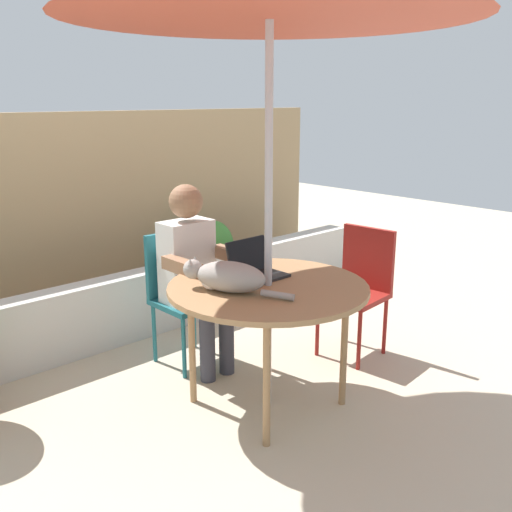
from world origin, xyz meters
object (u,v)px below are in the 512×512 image
Objects in this scene: chair_empty at (360,281)px; laptop at (254,266)px; potted_plant_near_fence at (213,252)px; patio_table at (268,294)px; chair_occupied at (180,286)px; person_seated at (194,267)px; cat at (226,277)px.

chair_empty is 2.98× the size of laptop.
patio_table is at bearing -120.18° from potted_plant_near_fence.
chair_empty is (0.99, -0.76, 0.00)m from chair_occupied.
laptop is at bearing -121.46° from potted_plant_near_fence.
laptop reaches higher than chair_occupied.
person_seated is at bearing 90.00° from patio_table.
laptop is (0.06, 0.18, 0.12)m from patio_table.
chair_occupied is 1.38m from potted_plant_near_fence.
person_seated is at bearing 148.61° from chair_empty.
person_seated reaches higher than patio_table.
person_seated is (0.00, 0.70, 0.01)m from patio_table.
cat is (-0.24, 0.08, 0.14)m from patio_table.
laptop is 0.32m from cat.
potted_plant_near_fence is at bearing 41.63° from chair_occupied.
cat is (-0.24, -0.62, 0.13)m from person_seated.
person_seated reaches higher than chair_empty.
patio_table reaches higher than potted_plant_near_fence.
laptop is 1.90m from potted_plant_near_fence.
chair_empty is 1.68m from potted_plant_near_fence.
chair_empty is (0.99, 0.09, -0.16)m from patio_table.
person_seated reaches higher than chair_occupied.
laptop reaches higher than cat.
cat is (-0.24, -0.78, 0.30)m from chair_occupied.
patio_table is 0.22m from laptop.
person_seated is at bearing 68.44° from cat.
chair_empty is 1.46× the size of cat.
laptop is 0.49× the size of cat.
patio_table is 1.28× the size of chair_occupied.
cat is 2.16m from potted_plant_near_fence.
chair_occupied is 1.25m from chair_empty.
person_seated is 4.11× the size of laptop.
chair_empty reaches higher than patio_table.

